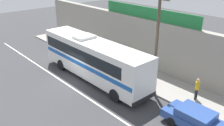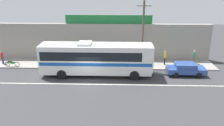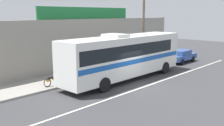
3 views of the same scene
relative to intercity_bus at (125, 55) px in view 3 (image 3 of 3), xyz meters
name	(u,v)px [view 3 (image 3 of 3)]	position (x,y,z in m)	size (l,w,h in m)	color
ground_plane	(136,85)	(-0.65, -1.64, -2.07)	(70.00, 70.00, 0.00)	#3A3A3D
sidewalk_slab	(90,73)	(-0.65, 3.56, -2.00)	(30.00, 3.60, 0.14)	gray
storefront_facade	(74,45)	(-0.65, 5.71, 0.33)	(30.00, 0.70, 4.80)	gray
storefront_billboard	(88,13)	(1.18, 5.71, 3.28)	(11.10, 0.12, 1.10)	#1E7538
road_center_stripe	(144,87)	(-0.65, -2.44, -2.06)	(30.00, 0.14, 0.01)	silver
intercity_bus	(125,55)	(0.00, 0.00, 0.00)	(12.14, 2.63, 3.78)	white
parked_car	(181,56)	(10.00, 0.41, -1.33)	(4.20, 1.91, 1.37)	#2D4C93
utility_pole	(143,25)	(5.24, 2.08, 2.14)	(1.60, 0.22, 7.86)	brown
motorcycle_black	(72,76)	(-3.59, 2.34, -1.50)	(1.85, 0.56, 0.94)	black
motorcycle_green	(54,80)	(-5.19, 2.32, -1.50)	(1.86, 0.56, 0.94)	black
pedestrian_near_shop	(162,47)	(11.97, 4.00, -0.92)	(0.30, 0.48, 1.72)	brown
pedestrian_by_curb	(149,51)	(8.23, 3.45, -0.90)	(0.30, 0.48, 1.76)	black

